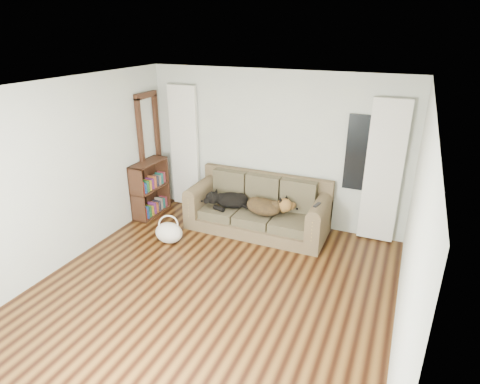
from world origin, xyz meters
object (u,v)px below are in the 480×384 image
at_px(sofa, 257,205).
at_px(bookshelf, 150,188).
at_px(dog_black_lab, 230,200).
at_px(dog_shepherd, 266,206).
at_px(tote_bag, 169,233).

height_order(sofa, bookshelf, bookshelf).
bearing_deg(dog_black_lab, dog_shepherd, -9.87).
bearing_deg(bookshelf, dog_shepherd, 4.44).
bearing_deg(sofa, bookshelf, -174.94).
relative_size(sofa, dog_black_lab, 4.00).
bearing_deg(tote_bag, dog_shepherd, 34.93).
bearing_deg(bookshelf, dog_black_lab, 6.86).
distance_m(dog_shepherd, bookshelf, 2.19).
height_order(sofa, dog_black_lab, sofa).
xyz_separation_m(dog_shepherd, tote_bag, (-1.31, -0.92, -0.33)).
bearing_deg(bookshelf, tote_bag, -40.75).
distance_m(dog_black_lab, bookshelf, 1.52).
xyz_separation_m(dog_shepherd, bookshelf, (-2.19, -0.13, 0.01)).
bearing_deg(dog_black_lab, bookshelf, 178.03).
bearing_deg(dog_black_lab, tote_bag, -132.03).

